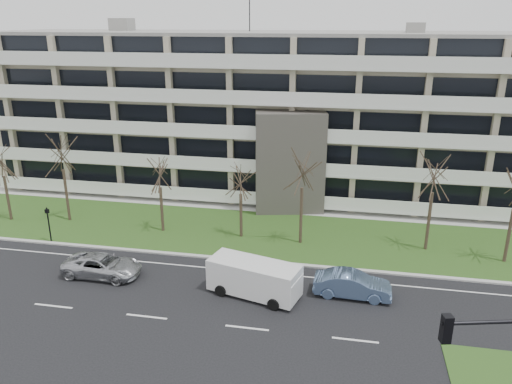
% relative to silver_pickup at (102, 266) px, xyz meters
% --- Properties ---
extents(ground, '(160.00, 160.00, 0.00)m').
position_rel_silver_pickup_xyz_m(ground, '(10.82, -4.11, -0.73)').
color(ground, black).
rests_on(ground, ground).
extents(grass_verge, '(90.00, 10.00, 0.06)m').
position_rel_silver_pickup_xyz_m(grass_verge, '(10.82, 8.89, -0.70)').
color(grass_verge, '#2F4E1A').
rests_on(grass_verge, ground).
extents(curb, '(90.00, 0.35, 0.12)m').
position_rel_silver_pickup_xyz_m(curb, '(10.82, 3.89, -0.67)').
color(curb, '#B2B2AD').
rests_on(curb, ground).
extents(sidewalk, '(90.00, 2.00, 0.08)m').
position_rel_silver_pickup_xyz_m(sidewalk, '(10.82, 14.39, -0.69)').
color(sidewalk, '#B2B2AD').
rests_on(sidewalk, ground).
extents(lane_edge_line, '(90.00, 0.12, 0.01)m').
position_rel_silver_pickup_xyz_m(lane_edge_line, '(10.82, 2.39, -0.73)').
color(lane_edge_line, white).
rests_on(lane_edge_line, ground).
extents(apartment_building, '(60.50, 15.10, 18.75)m').
position_rel_silver_pickup_xyz_m(apartment_building, '(10.82, 21.21, 6.88)').
color(apartment_building, tan).
rests_on(apartment_building, ground).
extents(silver_pickup, '(5.29, 2.49, 1.46)m').
position_rel_silver_pickup_xyz_m(silver_pickup, '(0.00, 0.00, 0.00)').
color(silver_pickup, '#B4B6BC').
rests_on(silver_pickup, ground).
extents(blue_sedan, '(4.85, 1.84, 1.58)m').
position_rel_silver_pickup_xyz_m(blue_sedan, '(16.58, 0.50, 0.06)').
color(blue_sedan, '#6582AF').
rests_on(blue_sedan, ground).
extents(white_van, '(6.10, 3.54, 2.23)m').
position_rel_silver_pickup_xyz_m(white_van, '(10.60, -0.52, 0.60)').
color(white_van, white).
rests_on(white_van, ground).
extents(pedestrian_signal, '(0.28, 0.23, 2.87)m').
position_rel_silver_pickup_xyz_m(pedestrian_signal, '(-6.50, 4.18, 1.10)').
color(pedestrian_signal, black).
rests_on(pedestrian_signal, ground).
extents(tree_0, '(3.54, 3.54, 7.08)m').
position_rel_silver_pickup_xyz_m(tree_0, '(-12.47, 7.63, 4.77)').
color(tree_0, '#382B21').
rests_on(tree_0, ground).
extents(tree_1, '(4.08, 4.08, 8.15)m').
position_rel_silver_pickup_xyz_m(tree_1, '(-7.44, 8.48, 5.61)').
color(tree_1, '#382B21').
rests_on(tree_1, ground).
extents(tree_2, '(3.36, 3.36, 6.72)m').
position_rel_silver_pickup_xyz_m(tree_2, '(1.28, 7.86, 4.49)').
color(tree_2, '#382B21').
rests_on(tree_2, ground).
extents(tree_3, '(3.23, 3.23, 6.45)m').
position_rel_silver_pickup_xyz_m(tree_3, '(7.82, 7.94, 4.28)').
color(tree_3, '#382B21').
rests_on(tree_3, ground).
extents(tree_4, '(4.04, 4.04, 8.08)m').
position_rel_silver_pickup_xyz_m(tree_4, '(12.57, 7.66, 5.56)').
color(tree_4, '#382B21').
rests_on(tree_4, ground).
extents(tree_5, '(4.07, 4.07, 8.14)m').
position_rel_silver_pickup_xyz_m(tree_5, '(21.97, 8.30, 5.60)').
color(tree_5, '#382B21').
rests_on(tree_5, ground).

